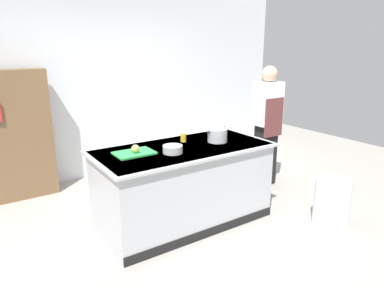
% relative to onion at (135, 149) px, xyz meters
% --- Properties ---
extents(ground_plane, '(10.00, 10.00, 0.00)m').
position_rel_onion_xyz_m(ground_plane, '(0.56, -0.04, -0.96)').
color(ground_plane, '#9E9991').
extents(back_wall, '(6.40, 0.12, 3.00)m').
position_rel_onion_xyz_m(back_wall, '(0.56, 2.06, 0.54)').
color(back_wall, silver).
rests_on(back_wall, ground_plane).
extents(counter_island, '(1.98, 0.98, 0.90)m').
position_rel_onion_xyz_m(counter_island, '(0.56, -0.04, -0.50)').
color(counter_island, '#B7BABF').
rests_on(counter_island, ground_plane).
extents(cutting_board, '(0.40, 0.28, 0.02)m').
position_rel_onion_xyz_m(cutting_board, '(-0.00, 0.03, -0.05)').
color(cutting_board, green).
rests_on(cutting_board, counter_island).
extents(onion, '(0.09, 0.09, 0.09)m').
position_rel_onion_xyz_m(onion, '(0.00, 0.00, 0.00)').
color(onion, tan).
rests_on(onion, cutting_board).
extents(stock_pot, '(0.29, 0.23, 0.16)m').
position_rel_onion_xyz_m(stock_pot, '(1.01, -0.07, 0.01)').
color(stock_pot, '#B7BABF').
rests_on(stock_pot, counter_island).
extents(sauce_pan, '(0.22, 0.15, 0.11)m').
position_rel_onion_xyz_m(sauce_pan, '(1.20, 0.17, -0.01)').
color(sauce_pan, '#99999E').
rests_on(sauce_pan, counter_island).
extents(mixing_bowl, '(0.21, 0.21, 0.08)m').
position_rel_onion_xyz_m(mixing_bowl, '(0.35, -0.16, -0.02)').
color(mixing_bowl, '#B7BABF').
rests_on(mixing_bowl, counter_island).
extents(juice_cup, '(0.07, 0.07, 0.10)m').
position_rel_onion_xyz_m(juice_cup, '(0.68, 0.15, -0.01)').
color(juice_cup, yellow).
rests_on(juice_cup, counter_island).
extents(trash_bin, '(0.39, 0.39, 0.55)m').
position_rel_onion_xyz_m(trash_bin, '(1.89, -1.06, -0.69)').
color(trash_bin, white).
rests_on(trash_bin, ground_plane).
extents(person_chef, '(0.38, 0.25, 1.72)m').
position_rel_onion_xyz_m(person_chef, '(2.16, 0.26, -0.05)').
color(person_chef, black).
rests_on(person_chef, ground_plane).
extents(bookshelf, '(1.10, 0.31, 1.70)m').
position_rel_onion_xyz_m(bookshelf, '(-1.00, 1.76, -0.11)').
color(bookshelf, brown).
rests_on(bookshelf, ground_plane).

